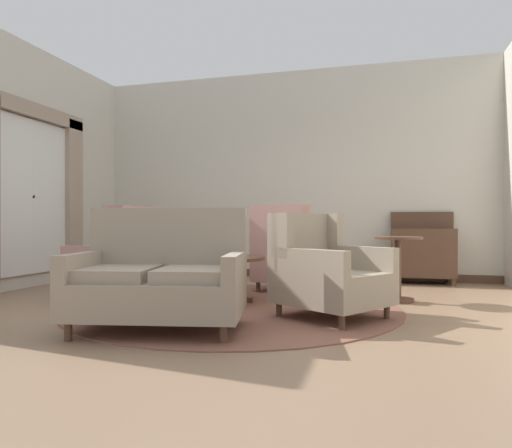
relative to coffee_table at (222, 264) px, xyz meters
The scene contains 15 objects.
ground 0.74m from the coffee_table, 67.33° to the right, with size 9.08×9.08×0.00m, color #896B51.
wall_back 2.91m from the coffee_table, 84.96° to the left, with size 6.65×0.08×3.37m, color beige.
wall_left 3.29m from the coffee_table, behind, with size 0.08×4.44×3.37m, color beige.
baseboard_back 2.60m from the coffee_table, 84.85° to the left, with size 6.49×0.03×0.12m, color #4C3323.
area_rug 0.55m from the coffee_table, 47.61° to the right, with size 3.44×3.44×0.01m, color brown.
window_with_curtains 3.11m from the coffee_table, behind, with size 0.12×1.96×2.41m.
coffee_table is the anchor object (origin of this frame).
porcelain_vase 0.22m from the coffee_table, 72.87° to the left, with size 0.16×0.16×0.29m.
settee 1.40m from the coffee_table, 91.72° to the right, with size 1.51×1.07×1.02m.
armchair_far_left 1.12m from the coffee_table, 61.07° to the left, with size 0.93×1.00×1.12m.
armchair_near_sideboard 1.32m from the coffee_table, 23.00° to the right, with size 1.20×1.17×0.98m.
armchair_foreground_right 1.31m from the coffee_table, 141.71° to the left, with size 1.15×1.11×1.04m.
armchair_near_window 1.24m from the coffee_table, behind, with size 0.80×0.74×1.08m.
side_table 1.99m from the coffee_table, 16.88° to the left, with size 0.54×0.54×0.73m.
sideboard 3.27m from the coffee_table, 45.32° to the left, with size 0.89×0.44×1.06m.
Camera 1 is at (1.51, -4.34, 0.88)m, focal length 32.64 mm.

